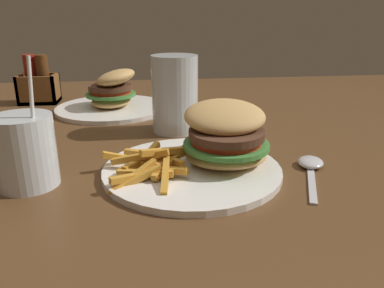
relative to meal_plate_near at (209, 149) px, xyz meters
The scene contains 7 objects.
dining_table 0.25m from the meal_plate_near, 82.56° to the left, with size 1.63×1.22×0.75m.
meal_plate_near is the anchor object (origin of this frame).
beer_glass 0.21m from the meal_plate_near, 99.44° to the left, with size 0.09×0.09×0.15m.
juice_glass 0.26m from the meal_plate_near, behind, with size 0.08×0.08×0.18m.
spoon 0.16m from the meal_plate_near, ahead, with size 0.08×0.15×0.01m.
meal_plate_far 0.43m from the meal_plate_near, 113.77° to the left, with size 0.27×0.27×0.11m.
condiment_caddy 0.62m from the meal_plate_near, 126.63° to the left, with size 0.10×0.08×0.13m.
Camera 1 is at (-0.12, -0.73, 0.98)m, focal length 35.00 mm.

